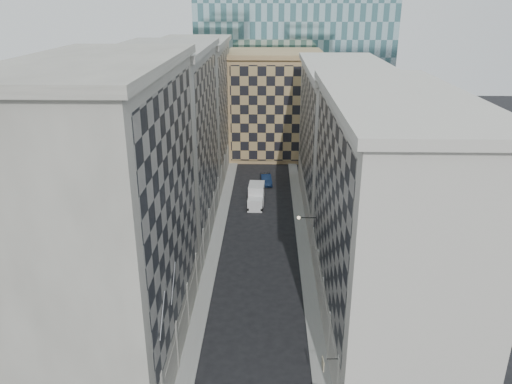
# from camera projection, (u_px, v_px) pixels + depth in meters

# --- Properties ---
(sidewalk_west) EXTENTS (1.50, 100.00, 0.15)m
(sidewalk_west) POSITION_uv_depth(u_px,v_px,m) (216.00, 243.00, 59.83)
(sidewalk_west) COLOR gray
(sidewalk_west) RESTS_ON ground
(sidewalk_east) EXTENTS (1.50, 100.00, 0.15)m
(sidewalk_east) POSITION_uv_depth(u_px,v_px,m) (303.00, 244.00, 59.58)
(sidewalk_east) COLOR gray
(sidewalk_east) RESTS_ON ground
(bldg_left_a) EXTENTS (10.80, 22.80, 23.70)m
(bldg_left_a) POSITION_uv_depth(u_px,v_px,m) (112.00, 218.00, 38.01)
(bldg_left_a) COLOR gray
(bldg_left_a) RESTS_ON ground
(bldg_left_b) EXTENTS (10.80, 22.80, 22.70)m
(bldg_left_b) POSITION_uv_depth(u_px,v_px,m) (168.00, 145.00, 58.70)
(bldg_left_b) COLOR #98968D
(bldg_left_b) RESTS_ON ground
(bldg_left_c) EXTENTS (10.80, 22.80, 21.70)m
(bldg_left_c) POSITION_uv_depth(u_px,v_px,m) (194.00, 111.00, 79.39)
(bldg_left_c) COLOR gray
(bldg_left_c) RESTS_ON ground
(bldg_right_a) EXTENTS (10.80, 26.80, 20.70)m
(bldg_right_a) POSITION_uv_depth(u_px,v_px,m) (386.00, 217.00, 41.76)
(bldg_right_a) COLOR beige
(bldg_right_a) RESTS_ON ground
(bldg_right_b) EXTENTS (10.80, 28.80, 19.70)m
(bldg_right_b) POSITION_uv_depth(u_px,v_px,m) (342.00, 139.00, 67.09)
(bldg_right_b) COLOR beige
(bldg_right_b) RESTS_ON ground
(tan_block) EXTENTS (16.80, 14.80, 18.80)m
(tan_block) POSITION_uv_depth(u_px,v_px,m) (274.00, 104.00, 91.60)
(tan_block) COLOR #9F8454
(tan_block) RESTS_ON ground
(church_tower) EXTENTS (7.20, 7.20, 51.50)m
(church_tower) POSITION_uv_depth(u_px,v_px,m) (265.00, 2.00, 98.46)
(church_tower) COLOR #2C2622
(church_tower) RESTS_ON ground
(flagpoles_left) EXTENTS (0.10, 6.33, 2.33)m
(flagpoles_left) POSITION_uv_depth(u_px,v_px,m) (168.00, 298.00, 34.61)
(flagpoles_left) COLOR gray
(flagpoles_left) RESTS_ON ground
(bracket_lamp) EXTENTS (1.98, 0.36, 0.36)m
(bracket_lamp) POSITION_uv_depth(u_px,v_px,m) (300.00, 218.00, 51.79)
(bracket_lamp) COLOR black
(bracket_lamp) RESTS_ON ground
(box_truck) EXTENTS (2.37, 5.36, 2.89)m
(box_truck) POSITION_uv_depth(u_px,v_px,m) (256.00, 197.00, 70.69)
(box_truck) COLOR silver
(box_truck) RESTS_ON ground
(dark_car) EXTENTS (2.08, 4.75, 1.52)m
(dark_car) POSITION_uv_depth(u_px,v_px,m) (266.00, 179.00, 78.90)
(dark_car) COLOR #101E3A
(dark_car) RESTS_ON ground
(shop_sign) EXTENTS (1.20, 0.79, 0.87)m
(shop_sign) POSITION_uv_depth(u_px,v_px,m) (324.00, 364.00, 34.53)
(shop_sign) COLOR black
(shop_sign) RESTS_ON ground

